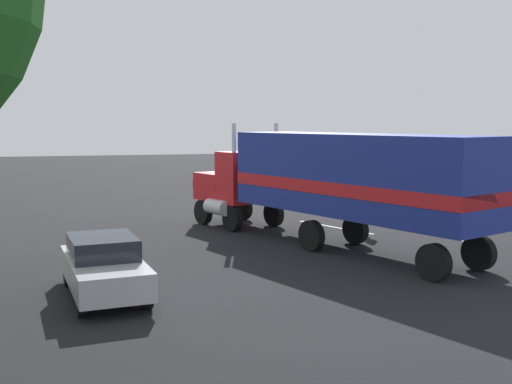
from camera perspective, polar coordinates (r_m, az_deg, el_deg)
ground_plane at (r=27.81m, az=-0.81°, el=-3.01°), size 120.00×120.00×0.00m
lane_stripe_near at (r=27.35m, az=7.18°, el=-3.21°), size 4.09×1.92×0.01m
lane_stripe_mid at (r=26.42m, az=15.01°, el=-3.72°), size 4.13×1.81×0.01m
semi_truck at (r=22.79m, az=7.00°, el=1.25°), size 14.06×7.63×4.50m
person_bystander at (r=25.76m, az=9.78°, el=-1.85°), size 0.41×0.48×1.63m
parked_car at (r=16.96m, az=-13.71°, el=-6.57°), size 4.59×2.35×1.57m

